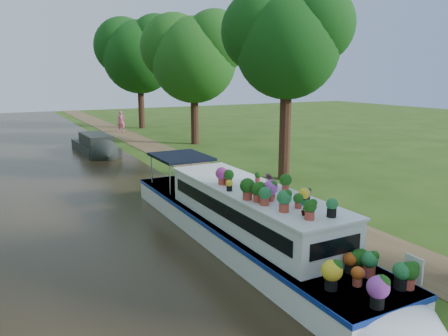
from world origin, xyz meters
TOP-DOWN VIEW (x-y plane):
  - ground at (0.00, 0.00)m, footprint 100.00×100.00m
  - canal_water at (-6.00, 0.00)m, footprint 10.00×100.00m
  - towpath at (1.20, 0.00)m, footprint 2.20×100.00m
  - plant_boat at (-2.25, -3.80)m, footprint 2.29×13.52m
  - tree_near_overhang at (3.79, 3.06)m, footprint 5.52×5.28m
  - tree_near_mid at (4.48, 15.08)m, footprint 6.90×6.60m
  - tree_near_far at (3.98, 26.09)m, footprint 7.59×7.26m
  - second_boat at (-2.75, 14.34)m, footprint 2.00×6.50m
  - pedestrian_pink at (1.46, 23.85)m, footprint 0.79×0.66m
  - verge_plant at (-0.60, 0.06)m, footprint 0.45×0.42m

SIDE VIEW (x-z plane):
  - ground at x=0.00m, z-range 0.00..0.00m
  - canal_water at x=-6.00m, z-range 0.00..0.02m
  - towpath at x=1.20m, z-range 0.00..0.03m
  - verge_plant at x=-0.60m, z-range 0.00..0.41m
  - second_boat at x=-2.75m, z-range -0.12..1.14m
  - plant_boat at x=-2.25m, z-range -0.29..2.00m
  - pedestrian_pink at x=1.46m, z-range 0.03..1.88m
  - tree_near_mid at x=4.48m, z-range 1.74..11.14m
  - tree_near_overhang at x=3.79m, z-range 2.11..11.10m
  - tree_near_far at x=3.98m, z-range 1.90..12.20m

